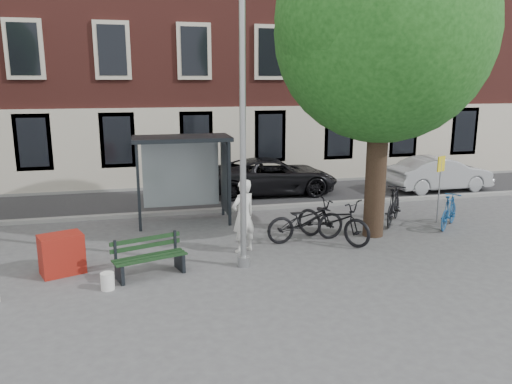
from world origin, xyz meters
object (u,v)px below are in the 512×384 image
object	(u,v)px
car_dark	(273,176)
painter	(243,216)
lamppost	(243,147)
bus_shelter	(195,159)
notice_sign	(440,174)
car_silver	(440,174)
bike_d	(394,205)
red_stand	(62,254)
bench	(149,259)
bike_a	(306,221)
bike_b	(449,211)
bike_c	(333,220)

from	to	relation	value
car_dark	painter	bearing A→B (deg)	161.28
painter	lamppost	bearing A→B (deg)	50.08
bus_shelter	notice_sign	size ratio (longest dim) A/B	1.40
car_silver	bike_d	bearing A→B (deg)	131.14
red_stand	bench	bearing A→B (deg)	-16.21
bus_shelter	bike_a	distance (m)	3.97
bike_a	notice_sign	size ratio (longest dim) A/B	1.07
bike_b	car_silver	size ratio (longest dim) A/B	0.41
bike_c	car_silver	xyz separation A→B (m)	(6.47, 5.01, 0.07)
bench	red_stand	distance (m)	1.97
bike_a	bike_c	xyz separation A→B (m)	(0.70, -0.17, 0.02)
lamppost	painter	bearing A→B (deg)	78.07
lamppost	notice_sign	world-z (taller)	lamppost
bike_a	notice_sign	distance (m)	4.64
bus_shelter	red_stand	size ratio (longest dim) A/B	3.17
lamppost	car_dark	size ratio (longest dim) A/B	1.25
bus_shelter	notice_sign	bearing A→B (deg)	-14.75
bench	car_dark	size ratio (longest dim) A/B	0.34
painter	bike_a	bearing A→B (deg)	165.79
bike_a	lamppost	bearing A→B (deg)	121.25
notice_sign	red_stand	bearing A→B (deg)	164.55
bike_a	car_dark	distance (m)	5.86
red_stand	bike_d	bearing A→B (deg)	12.00
bus_shelter	car_dark	bearing A→B (deg)	43.87
painter	red_stand	world-z (taller)	painter
lamppost	car_dark	distance (m)	8.02
bike_d	red_stand	world-z (taller)	bike_d
bike_b	bike_d	distance (m)	1.57
bike_c	bench	bearing A→B (deg)	159.89
bike_a	bike_b	distance (m)	4.51
notice_sign	bus_shelter	bearing A→B (deg)	140.44
bench	painter	bearing A→B (deg)	6.25
bench	bike_a	xyz separation A→B (m)	(4.13, 1.48, 0.19)
bike_b	car_dark	bearing A→B (deg)	-8.48
bike_b	notice_sign	size ratio (longest dim) A/B	0.81
red_stand	notice_sign	bearing A→B (deg)	9.35
red_stand	lamppost	bearing A→B (deg)	-7.23
painter	bike_a	world-z (taller)	painter
bench	bike_c	bearing A→B (deg)	-2.58
bus_shelter	car_silver	size ratio (longest dim) A/B	0.71
bike_d	painter	bearing A→B (deg)	54.42
bench	car_dark	distance (m)	8.75
bench	notice_sign	world-z (taller)	notice_sign
car_silver	red_stand	world-z (taller)	car_silver
bike_b	red_stand	world-z (taller)	bike_b
bike_d	bike_c	bearing A→B (deg)	64.08
bike_b	red_stand	distance (m)	10.59
bike_a	notice_sign	world-z (taller)	notice_sign
painter	car_silver	size ratio (longest dim) A/B	0.46
car_silver	lamppost	bearing A→B (deg)	122.14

